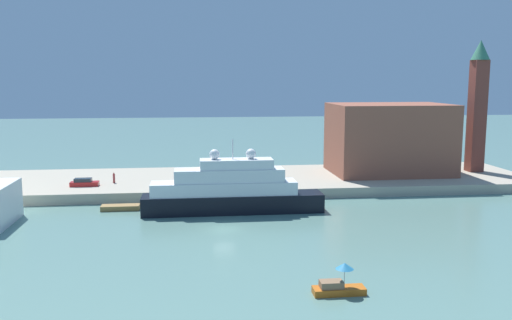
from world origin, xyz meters
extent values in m
plane|color=slate|center=(0.00, 0.00, 0.00)|extent=(400.00, 400.00, 0.00)
cube|color=#ADA38E|center=(0.00, 27.78, 0.82)|extent=(110.00, 23.57, 1.63)
cube|color=black|center=(1.81, 8.93, 1.30)|extent=(25.33, 4.34, 2.59)
cube|color=white|center=(0.55, 8.93, 3.51)|extent=(20.26, 3.99, 1.83)
cube|color=white|center=(1.31, 8.93, 5.32)|extent=(15.20, 3.64, 1.80)
cube|color=white|center=(2.32, 8.93, 6.90)|extent=(10.13, 3.30, 1.35)
cylinder|color=silver|center=(1.81, 8.93, 8.96)|extent=(0.16, 0.16, 2.78)
sphere|color=white|center=(4.35, 8.93, 8.28)|extent=(1.42, 1.42, 1.42)
sphere|color=white|center=(-0.72, 8.93, 8.28)|extent=(1.42, 1.42, 1.42)
cube|color=#C66019|center=(8.80, -21.78, 0.31)|extent=(4.58, 1.54, 0.62)
cube|color=#8C6647|center=(8.11, -21.78, 0.92)|extent=(2.02, 1.23, 0.61)
cylinder|color=#B2B2B2|center=(9.25, -21.78, 1.44)|extent=(0.06, 0.06, 1.65)
cone|color=teal|center=(9.25, -21.78, 2.54)|extent=(1.58, 1.58, 0.55)
cube|color=olive|center=(-14.14, 12.11, 0.36)|extent=(5.40, 1.96, 0.72)
cube|color=#93513D|center=(31.69, 28.92, 7.89)|extent=(20.68, 14.22, 12.52)
cube|color=brown|center=(48.02, 28.61, 11.79)|extent=(2.58, 2.58, 20.32)
cone|color=#387A5B|center=(48.02, 28.61, 23.72)|extent=(3.35, 3.35, 3.53)
cube|color=#B21E1E|center=(-20.97, 22.36, 1.99)|extent=(4.40, 1.64, 0.71)
cube|color=#262D33|center=(-21.19, 22.36, 2.62)|extent=(2.64, 1.48, 0.55)
cylinder|color=maroon|center=(-16.65, 24.47, 2.40)|extent=(0.36, 0.36, 1.53)
sphere|color=tan|center=(-16.65, 24.47, 3.28)|extent=(0.24, 0.24, 0.24)
cylinder|color=black|center=(-3.62, 17.69, 2.02)|extent=(0.46, 0.46, 0.78)
camera|label=1|loc=(-3.73, -66.45, 18.72)|focal=38.56mm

